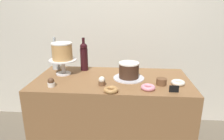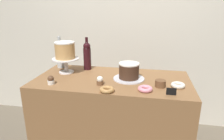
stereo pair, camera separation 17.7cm
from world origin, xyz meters
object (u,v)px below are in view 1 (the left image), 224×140
(white_layer_cake, at_px, (62,51))
(chocolate_round_cake, at_px, (129,70))
(cupcake_vanilla, at_px, (102,81))
(donut_pink, at_px, (148,87))
(cake_stand_pedestal, at_px, (63,64))
(wine_bottle_dark_red, at_px, (84,56))
(donut_sugar, at_px, (178,83))
(cupcake_chocolate, at_px, (51,82))
(price_sign_chalkboard, at_px, (174,89))
(cookie_stack, at_px, (161,82))
(donut_maple, at_px, (111,90))
(wine_bottle_clear, at_px, (55,55))

(white_layer_cake, distance_m, chocolate_round_cake, 0.63)
(cupcake_vanilla, distance_m, donut_pink, 0.37)
(cake_stand_pedestal, xyz_separation_m, chocolate_round_cake, (0.61, -0.07, -0.02))
(wine_bottle_dark_red, bearing_deg, white_layer_cake, -139.36)
(donut_sugar, bearing_deg, wine_bottle_dark_red, 159.16)
(cake_stand_pedestal, bearing_deg, cupcake_chocolate, -90.96)
(price_sign_chalkboard, bearing_deg, cookie_stack, 116.77)
(donut_sugar, xyz_separation_m, cookie_stack, (-0.14, -0.02, 0.01))
(cookie_stack, xyz_separation_m, price_sign_chalkboard, (0.07, -0.14, -0.00))
(cookie_stack, bearing_deg, donut_sugar, 8.44)
(wine_bottle_dark_red, xyz_separation_m, cupcake_vanilla, (0.23, -0.39, -0.11))
(cake_stand_pedestal, bearing_deg, wine_bottle_dark_red, 40.64)
(cupcake_chocolate, bearing_deg, chocolate_round_cake, 21.00)
(donut_pink, bearing_deg, white_layer_cake, 158.43)
(white_layer_cake, relative_size, cupcake_vanilla, 2.52)
(wine_bottle_dark_red, bearing_deg, donut_sugar, -20.84)
(chocolate_round_cake, relative_size, cookie_stack, 2.10)
(donut_pink, height_order, donut_sugar, same)
(donut_sugar, relative_size, cookie_stack, 1.33)
(cupcake_chocolate, distance_m, donut_sugar, 1.03)
(donut_pink, distance_m, donut_maple, 0.29)
(wine_bottle_dark_red, bearing_deg, donut_pink, -36.89)
(donut_sugar, bearing_deg, cupcake_chocolate, -172.80)
(donut_sugar, relative_size, price_sign_chalkboard, 1.60)
(cookie_stack, bearing_deg, cupcake_chocolate, -173.00)
(wine_bottle_clear, height_order, price_sign_chalkboard, wine_bottle_clear)
(donut_maple, bearing_deg, wine_bottle_clear, 138.86)
(wine_bottle_dark_red, xyz_separation_m, donut_maple, (0.31, -0.52, -0.13))
(cake_stand_pedestal, distance_m, donut_sugar, 1.03)
(white_layer_cake, xyz_separation_m, wine_bottle_clear, (-0.12, 0.16, -0.08))
(wine_bottle_clear, bearing_deg, price_sign_chalkboard, -24.83)
(cake_stand_pedestal, bearing_deg, price_sign_chalkboard, -19.74)
(chocolate_round_cake, distance_m, cupcake_chocolate, 0.66)
(wine_bottle_clear, bearing_deg, wine_bottle_dark_red, -2.26)
(cupcake_vanilla, distance_m, price_sign_chalkboard, 0.56)
(wine_bottle_dark_red, xyz_separation_m, donut_sugar, (0.85, -0.32, -0.13))
(cupcake_chocolate, bearing_deg, donut_pink, 0.46)
(donut_pink, bearing_deg, wine_bottle_clear, 152.72)
(donut_sugar, relative_size, donut_maple, 1.00)
(chocolate_round_cake, xyz_separation_m, wine_bottle_clear, (-0.74, 0.23, 0.07))
(white_layer_cake, height_order, wine_bottle_clear, wine_bottle_clear)
(cookie_stack, bearing_deg, cake_stand_pedestal, 167.24)
(cookie_stack, bearing_deg, chocolate_round_cake, 154.23)
(chocolate_round_cake, distance_m, price_sign_chalkboard, 0.44)
(wine_bottle_clear, relative_size, price_sign_chalkboard, 4.65)
(cake_stand_pedestal, relative_size, donut_maple, 2.26)
(cake_stand_pedestal, xyz_separation_m, donut_pink, (0.76, -0.30, -0.08))
(wine_bottle_clear, xyz_separation_m, donut_pink, (0.89, -0.46, -0.13))
(price_sign_chalkboard, bearing_deg, cake_stand_pedestal, 160.26)
(price_sign_chalkboard, bearing_deg, donut_pink, 168.07)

